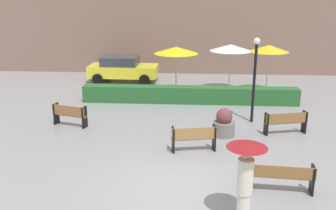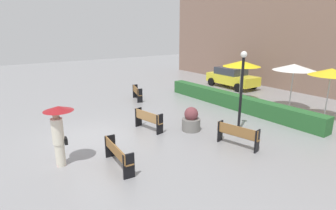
{
  "view_description": "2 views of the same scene",
  "coord_description": "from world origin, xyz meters",
  "px_view_note": "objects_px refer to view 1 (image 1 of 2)",
  "views": [
    {
      "loc": [
        0.51,
        -9.84,
        5.41
      ],
      "look_at": [
        -0.45,
        4.87,
        0.93
      ],
      "focal_mm": 40.22,
      "sensor_mm": 36.0,
      "label": 1
    },
    {
      "loc": [
        10.73,
        -3.62,
        4.49
      ],
      "look_at": [
        0.75,
        3.43,
        1.06
      ],
      "focal_mm": 28.94,
      "sensor_mm": 36.0,
      "label": 2
    }
  ],
  "objects_px": {
    "pedestrian_with_umbrella": "(245,171)",
    "parked_car": "(123,68)",
    "lamp_post": "(255,71)",
    "patio_umbrella_white": "(231,48)",
    "bench_far_left": "(70,114)",
    "bench_mid_center": "(194,137)",
    "bench_near_right": "(280,176)",
    "patio_umbrella_yellow_far": "(269,49)",
    "bench_far_right": "(286,121)",
    "patio_umbrella_yellow": "(176,50)",
    "planter_pot": "(224,124)"
  },
  "relations": [
    {
      "from": "pedestrian_with_umbrella",
      "to": "parked_car",
      "type": "bearing_deg",
      "value": 110.98
    },
    {
      "from": "lamp_post",
      "to": "patio_umbrella_white",
      "type": "bearing_deg",
      "value": 96.31
    },
    {
      "from": "bench_far_left",
      "to": "parked_car",
      "type": "height_order",
      "value": "parked_car"
    },
    {
      "from": "bench_mid_center",
      "to": "bench_near_right",
      "type": "bearing_deg",
      "value": -47.73
    },
    {
      "from": "lamp_post",
      "to": "patio_umbrella_yellow_far",
      "type": "xyz_separation_m",
      "value": [
        1.47,
        4.83,
        0.24
      ]
    },
    {
      "from": "patio_umbrella_white",
      "to": "parked_car",
      "type": "relative_size",
      "value": 0.63
    },
    {
      "from": "bench_far_left",
      "to": "patio_umbrella_white",
      "type": "height_order",
      "value": "patio_umbrella_white"
    },
    {
      "from": "bench_mid_center",
      "to": "lamp_post",
      "type": "height_order",
      "value": "lamp_post"
    },
    {
      "from": "bench_far_right",
      "to": "patio_umbrella_white",
      "type": "bearing_deg",
      "value": 104.63
    },
    {
      "from": "patio_umbrella_white",
      "to": "pedestrian_with_umbrella",
      "type": "bearing_deg",
      "value": -93.49
    },
    {
      "from": "pedestrian_with_umbrella",
      "to": "patio_umbrella_white",
      "type": "xyz_separation_m",
      "value": [
        0.76,
        12.4,
        1.12
      ]
    },
    {
      "from": "bench_far_right",
      "to": "patio_umbrella_white",
      "type": "distance_m",
      "value": 6.83
    },
    {
      "from": "bench_far_right",
      "to": "patio_umbrella_yellow",
      "type": "bearing_deg",
      "value": 129.93
    },
    {
      "from": "pedestrian_with_umbrella",
      "to": "bench_far_right",
      "type": "bearing_deg",
      "value": 68.3
    },
    {
      "from": "bench_far_left",
      "to": "parked_car",
      "type": "relative_size",
      "value": 0.36
    },
    {
      "from": "parked_car",
      "to": "planter_pot",
      "type": "bearing_deg",
      "value": -57.85
    },
    {
      "from": "patio_umbrella_white",
      "to": "patio_umbrella_yellow_far",
      "type": "bearing_deg",
      "value": -3.75
    },
    {
      "from": "lamp_post",
      "to": "patio_umbrella_yellow",
      "type": "xyz_separation_m",
      "value": [
        -3.45,
        4.07,
        0.21
      ]
    },
    {
      "from": "planter_pot",
      "to": "lamp_post",
      "type": "relative_size",
      "value": 0.31
    },
    {
      "from": "bench_mid_center",
      "to": "pedestrian_with_umbrella",
      "type": "bearing_deg",
      "value": -74.0
    },
    {
      "from": "lamp_post",
      "to": "patio_umbrella_white",
      "type": "relative_size",
      "value": 1.36
    },
    {
      "from": "bench_near_right",
      "to": "bench_far_right",
      "type": "bearing_deg",
      "value": 75.19
    },
    {
      "from": "pedestrian_with_umbrella",
      "to": "parked_car",
      "type": "height_order",
      "value": "pedestrian_with_umbrella"
    },
    {
      "from": "patio_umbrella_yellow",
      "to": "patio_umbrella_white",
      "type": "bearing_deg",
      "value": 17.1
    },
    {
      "from": "patio_umbrella_yellow_far",
      "to": "patio_umbrella_yellow",
      "type": "bearing_deg",
      "value": -171.22
    },
    {
      "from": "planter_pot",
      "to": "patio_umbrella_white",
      "type": "height_order",
      "value": "patio_umbrella_white"
    },
    {
      "from": "bench_mid_center",
      "to": "patio_umbrella_white",
      "type": "bearing_deg",
      "value": 76.75
    },
    {
      "from": "bench_far_right",
      "to": "lamp_post",
      "type": "bearing_deg",
      "value": 128.71
    },
    {
      "from": "pedestrian_with_umbrella",
      "to": "patio_umbrella_yellow",
      "type": "xyz_separation_m",
      "value": [
        -2.15,
        11.5,
        1.09
      ]
    },
    {
      "from": "bench_far_right",
      "to": "patio_umbrella_white",
      "type": "xyz_separation_m",
      "value": [
        -1.65,
        6.34,
        1.94
      ]
    },
    {
      "from": "lamp_post",
      "to": "parked_car",
      "type": "xyz_separation_m",
      "value": [
        -6.9,
        7.15,
        -1.42
      ]
    },
    {
      "from": "bench_mid_center",
      "to": "patio_umbrella_white",
      "type": "relative_size",
      "value": 0.61
    },
    {
      "from": "lamp_post",
      "to": "patio_umbrella_yellow_far",
      "type": "bearing_deg",
      "value": 73.02
    },
    {
      "from": "bench_far_left",
      "to": "patio_umbrella_white",
      "type": "bearing_deg",
      "value": 40.21
    },
    {
      "from": "bench_far_left",
      "to": "lamp_post",
      "type": "distance_m",
      "value": 7.9
    },
    {
      "from": "bench_far_right",
      "to": "patio_umbrella_yellow",
      "type": "height_order",
      "value": "patio_umbrella_yellow"
    },
    {
      "from": "bench_far_left",
      "to": "pedestrian_with_umbrella",
      "type": "height_order",
      "value": "pedestrian_with_umbrella"
    },
    {
      "from": "bench_near_right",
      "to": "patio_umbrella_yellow_far",
      "type": "relative_size",
      "value": 0.71
    },
    {
      "from": "bench_far_left",
      "to": "bench_near_right",
      "type": "xyz_separation_m",
      "value": [
        7.55,
        -4.89,
        -0.03
      ]
    },
    {
      "from": "bench_far_right",
      "to": "bench_near_right",
      "type": "relative_size",
      "value": 0.92
    },
    {
      "from": "pedestrian_with_umbrella",
      "to": "parked_car",
      "type": "distance_m",
      "value": 15.64
    },
    {
      "from": "bench_mid_center",
      "to": "pedestrian_with_umbrella",
      "type": "xyz_separation_m",
      "value": [
        1.19,
        -4.14,
        0.82
      ]
    },
    {
      "from": "patio_umbrella_yellow",
      "to": "parked_car",
      "type": "xyz_separation_m",
      "value": [
        -3.45,
        3.09,
        -1.63
      ]
    },
    {
      "from": "bench_mid_center",
      "to": "patio_umbrella_yellow_far",
      "type": "height_order",
      "value": "patio_umbrella_yellow_far"
    },
    {
      "from": "pedestrian_with_umbrella",
      "to": "patio_umbrella_white",
      "type": "distance_m",
      "value": 12.47
    },
    {
      "from": "planter_pot",
      "to": "pedestrian_with_umbrella",
      "type": "bearing_deg",
      "value": -89.74
    },
    {
      "from": "planter_pot",
      "to": "parked_car",
      "type": "distance_m",
      "value": 10.47
    },
    {
      "from": "bench_mid_center",
      "to": "patio_umbrella_yellow",
      "type": "bearing_deg",
      "value": 97.43
    },
    {
      "from": "bench_mid_center",
      "to": "lamp_post",
      "type": "xyz_separation_m",
      "value": [
        2.49,
        3.3,
        1.7
      ]
    },
    {
      "from": "planter_pot",
      "to": "patio_umbrella_yellow_far",
      "type": "relative_size",
      "value": 0.42
    }
  ]
}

